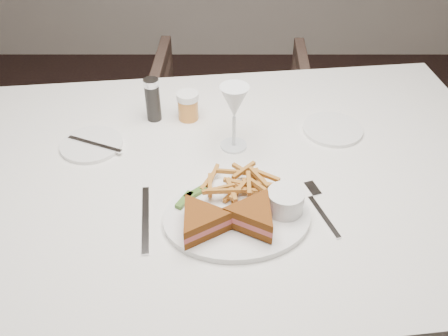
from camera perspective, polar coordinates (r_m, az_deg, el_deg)
table at (r=1.48m, az=0.00°, el=-11.62°), size 1.55×1.13×0.75m
chair_far at (r=2.14m, az=0.72°, el=5.34°), size 0.66×0.62×0.66m
table_setting at (r=1.14m, az=0.59°, el=-1.03°), size 0.80×0.58×0.18m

